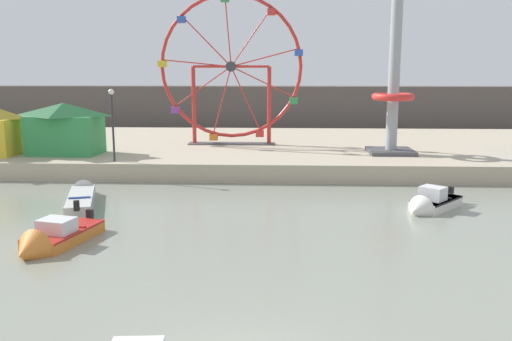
{
  "coord_description": "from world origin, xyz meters",
  "views": [
    {
      "loc": [
        0.69,
        -10.31,
        6.4
      ],
      "look_at": [
        -0.33,
        13.39,
        1.9
      ],
      "focal_mm": 38.27,
      "sensor_mm": 36.0,
      "label": 1
    }
  ],
  "objects_px": {
    "ferris_wheel_red_frame": "(231,70)",
    "carnival_booth_green_kiosk": "(65,128)",
    "motorboat_orange_hull": "(51,239)",
    "motorboat_pale_grey": "(82,196)",
    "motorboat_white_red_stripe": "(430,204)",
    "promenade_lamp_near": "(112,115)",
    "drop_tower_steel_tower": "(395,65)"
  },
  "relations": [
    {
      "from": "ferris_wheel_red_frame",
      "to": "carnival_booth_green_kiosk",
      "type": "bearing_deg",
      "value": -153.74
    },
    {
      "from": "motorboat_orange_hull",
      "to": "motorboat_pale_grey",
      "type": "bearing_deg",
      "value": -154.41
    },
    {
      "from": "motorboat_white_red_stripe",
      "to": "carnival_booth_green_kiosk",
      "type": "distance_m",
      "value": 22.21
    },
    {
      "from": "motorboat_white_red_stripe",
      "to": "promenade_lamp_near",
      "type": "height_order",
      "value": "promenade_lamp_near"
    },
    {
      "from": "motorboat_pale_grey",
      "to": "carnival_booth_green_kiosk",
      "type": "xyz_separation_m",
      "value": [
        -3.76,
        7.81,
        2.45
      ]
    },
    {
      "from": "motorboat_white_red_stripe",
      "to": "motorboat_orange_hull",
      "type": "distance_m",
      "value": 16.11
    },
    {
      "from": "motorboat_white_red_stripe",
      "to": "carnival_booth_green_kiosk",
      "type": "relative_size",
      "value": 0.73
    },
    {
      "from": "motorboat_orange_hull",
      "to": "carnival_booth_green_kiosk",
      "type": "bearing_deg",
      "value": -146.53
    },
    {
      "from": "drop_tower_steel_tower",
      "to": "ferris_wheel_red_frame",
      "type": "bearing_deg",
      "value": 160.34
    },
    {
      "from": "carnival_booth_green_kiosk",
      "to": "ferris_wheel_red_frame",
      "type": "bearing_deg",
      "value": 29.85
    },
    {
      "from": "carnival_booth_green_kiosk",
      "to": "motorboat_white_red_stripe",
      "type": "bearing_deg",
      "value": -20.28
    },
    {
      "from": "motorboat_white_red_stripe",
      "to": "motorboat_orange_hull",
      "type": "bearing_deg",
      "value": -27.12
    },
    {
      "from": "motorboat_orange_hull",
      "to": "promenade_lamp_near",
      "type": "relative_size",
      "value": 1.04
    },
    {
      "from": "motorboat_pale_grey",
      "to": "motorboat_orange_hull",
      "type": "bearing_deg",
      "value": 174.89
    },
    {
      "from": "drop_tower_steel_tower",
      "to": "carnival_booth_green_kiosk",
      "type": "bearing_deg",
      "value": -176.63
    },
    {
      "from": "promenade_lamp_near",
      "to": "motorboat_orange_hull",
      "type": "bearing_deg",
      "value": -83.76
    },
    {
      "from": "motorboat_pale_grey",
      "to": "drop_tower_steel_tower",
      "type": "relative_size",
      "value": 0.41
    },
    {
      "from": "drop_tower_steel_tower",
      "to": "promenade_lamp_near",
      "type": "height_order",
      "value": "drop_tower_steel_tower"
    },
    {
      "from": "motorboat_pale_grey",
      "to": "ferris_wheel_red_frame",
      "type": "xyz_separation_m",
      "value": [
        6.22,
        12.73,
        5.97
      ]
    },
    {
      "from": "motorboat_pale_grey",
      "to": "promenade_lamp_near",
      "type": "distance_m",
      "value": 6.3
    },
    {
      "from": "motorboat_orange_hull",
      "to": "carnival_booth_green_kiosk",
      "type": "xyz_separation_m",
      "value": [
        -5.16,
        14.75,
        2.41
      ]
    },
    {
      "from": "motorboat_orange_hull",
      "to": "ferris_wheel_red_frame",
      "type": "height_order",
      "value": "ferris_wheel_red_frame"
    },
    {
      "from": "ferris_wheel_red_frame",
      "to": "promenade_lamp_near",
      "type": "xyz_separation_m",
      "value": [
        -6.15,
        -7.48,
        -2.5
      ]
    },
    {
      "from": "ferris_wheel_red_frame",
      "to": "motorboat_white_red_stripe",
      "type": "bearing_deg",
      "value": -53.61
    },
    {
      "from": "motorboat_pale_grey",
      "to": "motorboat_orange_hull",
      "type": "xyz_separation_m",
      "value": [
        1.4,
        -6.94,
        0.04
      ]
    },
    {
      "from": "motorboat_orange_hull",
      "to": "carnival_booth_green_kiosk",
      "type": "relative_size",
      "value": 0.9
    },
    {
      "from": "motorboat_pale_grey",
      "to": "motorboat_white_red_stripe",
      "type": "bearing_deg",
      "value": -110.46
    },
    {
      "from": "ferris_wheel_red_frame",
      "to": "carnival_booth_green_kiosk",
      "type": "xyz_separation_m",
      "value": [
        -9.98,
        -4.92,
        -3.52
      ]
    },
    {
      "from": "motorboat_pale_grey",
      "to": "motorboat_orange_hull",
      "type": "relative_size",
      "value": 1.39
    },
    {
      "from": "motorboat_pale_grey",
      "to": "carnival_booth_green_kiosk",
      "type": "bearing_deg",
      "value": 9.19
    },
    {
      "from": "motorboat_orange_hull",
      "to": "drop_tower_steel_tower",
      "type": "xyz_separation_m",
      "value": [
        15.23,
        15.95,
        6.22
      ]
    },
    {
      "from": "motorboat_white_red_stripe",
      "to": "ferris_wheel_red_frame",
      "type": "xyz_separation_m",
      "value": [
        -10.21,
        13.86,
        5.91
      ]
    }
  ]
}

